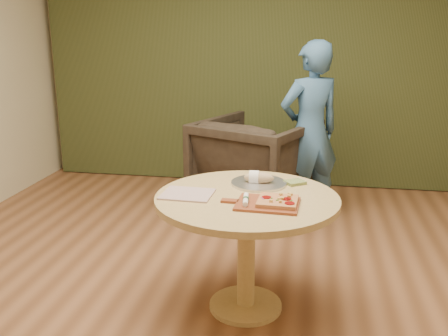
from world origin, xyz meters
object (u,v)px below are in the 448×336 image
bread_roll (257,178)px  armchair (256,161)px  pizza_paddle (266,204)px  flatbread_pizza (278,201)px  pedestal_table (247,218)px  serving_tray (259,183)px  cutlery_roll (246,199)px  person_standing (310,132)px

bread_roll → armchair: size_ratio=0.19×
pizza_paddle → flatbread_pizza: size_ratio=1.96×
pedestal_table → serving_tray: serving_tray is taller
cutlery_roll → person_standing: (0.34, 1.84, 0.03)m
flatbread_pizza → serving_tray: bearing=111.5°
pizza_paddle → cutlery_roll: cutlery_roll is taller
cutlery_roll → flatbread_pizza: bearing=-1.3°
cutlery_roll → person_standing: 1.87m
flatbread_pizza → cutlery_roll: 0.18m
bread_roll → serving_tray: bearing=0.0°
flatbread_pizza → cutlery_roll: (-0.18, -0.01, 0.00)m
pizza_paddle → serving_tray: 0.39m
pedestal_table → pizza_paddle: size_ratio=2.44×
person_standing → pizza_paddle: bearing=52.3°
serving_tray → armchair: bearing=97.1°
armchair → person_standing: person_standing is taller
flatbread_pizza → bread_roll: size_ratio=1.19×
armchair → flatbread_pizza: bearing=124.0°
flatbread_pizza → serving_tray: (-0.15, 0.38, -0.02)m
cutlery_roll → serving_tray: 0.39m
cutlery_roll → armchair: size_ratio=0.20×
flatbread_pizza → cutlery_roll: bearing=-175.5°
pedestal_table → cutlery_roll: 0.23m
person_standing → serving_tray: bearing=47.4°
flatbread_pizza → pizza_paddle: bearing=-176.4°
pedestal_table → serving_tray: (0.04, 0.24, 0.15)m
pedestal_table → cutlery_roll: size_ratio=5.54×
cutlery_roll → armchair: bearing=88.8°
cutlery_roll → bread_roll: size_ratio=1.03×
pizza_paddle → person_standing: size_ratio=0.28×
serving_tray → bread_roll: bread_roll is taller
pizza_paddle → person_standing: person_standing is taller
cutlery_roll → armchair: 1.93m
bread_roll → person_standing: bearing=77.7°
serving_tray → armchair: size_ratio=0.36×
person_standing → bread_roll: bearing=47.0°
cutlery_roll → armchair: (-0.16, 1.91, -0.28)m
cutlery_roll → person_standing: size_ratio=0.12×
pizza_paddle → armchair: (-0.27, 1.90, -0.26)m
armchair → pedestal_table: bearing=118.6°
pedestal_table → serving_tray: bearing=79.6°
pedestal_table → serving_tray: size_ratio=3.10×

